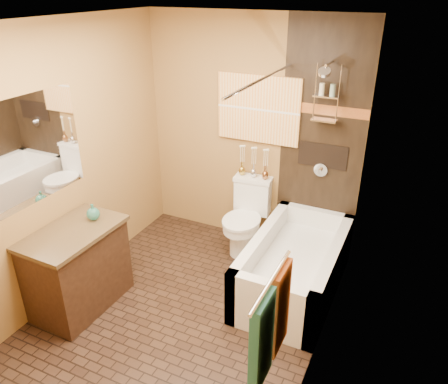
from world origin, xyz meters
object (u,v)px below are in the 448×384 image
Objects in this scene: toilet at (246,217)px; sunset_painting at (258,109)px; vanity at (78,268)px; bathtub at (295,270)px.

sunset_painting is at bearing 84.10° from toilet.
sunset_painting is 0.99× the size of vanity.
sunset_painting reaches higher than toilet.
sunset_painting is 1.11× the size of toilet.
toilet is at bearing -90.00° from sunset_painting.
bathtub is at bearing 32.96° from vanity.
sunset_painting is 1.67m from bathtub.
toilet is (-0.71, 0.46, 0.19)m from bathtub.
sunset_painting is 0.60× the size of bathtub.
vanity is (-1.02, -1.79, -1.15)m from sunset_painting.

